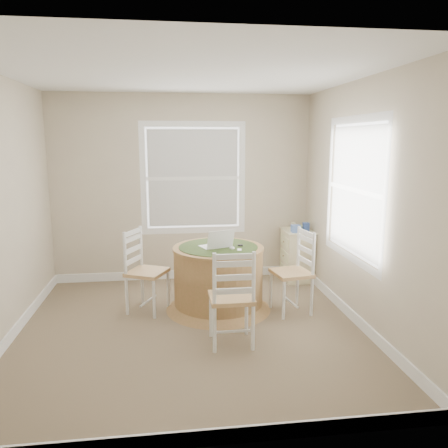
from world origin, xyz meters
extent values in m
cube|color=#7C6D4E|center=(0.00, 0.00, -0.01)|extent=(3.60, 3.60, 0.02)
cube|color=white|center=(0.00, 0.00, 2.61)|extent=(3.60, 3.60, 0.02)
cube|color=#BAAA92|center=(0.00, 1.81, 1.30)|extent=(3.60, 0.02, 2.60)
cube|color=#BAAA92|center=(0.00, -1.81, 1.30)|extent=(3.60, 0.02, 2.60)
cube|color=#BAAA92|center=(1.81, 0.00, 1.30)|extent=(0.02, 3.60, 2.60)
cube|color=white|center=(0.00, 1.79, 0.06)|extent=(3.60, 0.02, 0.12)
cube|color=white|center=(0.00, -1.79, 0.06)|extent=(3.60, 0.02, 0.12)
cube|color=white|center=(-1.79, 0.00, 0.06)|extent=(0.02, 3.60, 0.12)
cube|color=white|center=(1.79, 0.00, 0.06)|extent=(0.02, 3.60, 0.12)
cylinder|color=#A17248|center=(0.36, 0.56, 0.41)|extent=(1.04, 1.04, 0.67)
cone|color=#A17248|center=(0.36, 0.56, 0.04)|extent=(1.24, 1.24, 0.07)
cylinder|color=#A17248|center=(0.36, 0.56, 0.74)|extent=(1.06, 1.06, 0.03)
cylinder|color=#3B5022|center=(0.36, 0.56, 0.75)|extent=(0.92, 0.92, 0.01)
cone|color=#3B5022|center=(0.36, 0.56, 0.70)|extent=(1.02, 1.02, 0.10)
cube|color=white|center=(0.32, 0.58, 0.76)|extent=(0.39, 0.33, 0.02)
cube|color=silver|center=(0.32, 0.58, 0.77)|extent=(0.30, 0.21, 0.00)
cube|color=black|center=(0.37, 0.44, 0.87)|extent=(0.33, 0.18, 0.21)
ellipsoid|color=white|center=(0.50, 0.45, 0.76)|extent=(0.08, 0.10, 0.03)
cube|color=#B7BABF|center=(0.58, 0.38, 0.76)|extent=(0.06, 0.10, 0.02)
cube|color=black|center=(0.62, 0.56, 0.76)|extent=(0.07, 0.06, 0.02)
cube|color=beige|center=(1.61, 1.52, 0.35)|extent=(0.38, 0.52, 0.70)
cube|color=beige|center=(1.61, 1.52, 0.71)|extent=(0.41, 0.55, 0.02)
cube|color=beige|center=(1.43, 1.53, 0.14)|extent=(0.02, 0.44, 0.15)
cube|color=beige|center=(1.43, 1.53, 0.36)|extent=(0.02, 0.44, 0.15)
cube|color=beige|center=(1.43, 1.53, 0.56)|extent=(0.02, 0.44, 0.15)
cube|color=#577AC7|center=(1.54, 1.40, 0.77)|extent=(0.12, 0.12, 0.10)
cube|color=#BDD44B|center=(1.67, 1.56, 0.75)|extent=(0.15, 0.10, 0.06)
cube|color=#334F99|center=(1.69, 1.45, 0.78)|extent=(0.08, 0.08, 0.12)
cylinder|color=beige|center=(1.58, 1.65, 0.77)|extent=(0.07, 0.07, 0.09)
camera|label=1|loc=(-0.22, -4.32, 1.97)|focal=35.00mm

